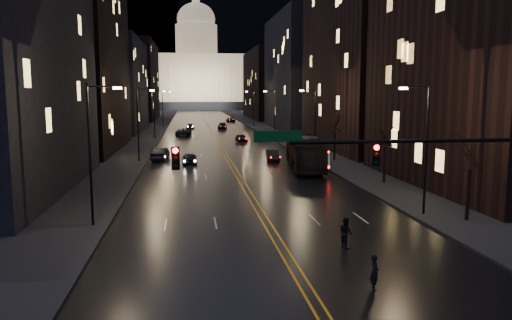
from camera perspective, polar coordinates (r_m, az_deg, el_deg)
name	(u,v)px	position (r m, az deg, el deg)	size (l,w,h in m)	color
ground	(299,276)	(23.73, 4.89, -13.09)	(900.00, 900.00, 0.00)	black
road	(205,121)	(151.96, -5.86, 4.47)	(20.00, 320.00, 0.02)	black
sidewalk_left	(158,121)	(152.14, -11.15, 4.39)	(8.00, 320.00, 0.16)	black
sidewalk_right	(251,120)	(153.05, -0.60, 4.55)	(8.00, 320.00, 0.16)	black
center_line	(205,121)	(151.95, -5.86, 4.47)	(0.62, 320.00, 0.01)	orange
building_left_mid	(74,54)	(77.54, -20.07, 11.36)	(12.00, 30.00, 28.00)	black
building_left_far	(114,86)	(114.79, -15.93, 8.18)	(12.00, 34.00, 20.00)	black
building_left_dist	(136,81)	(162.48, -13.55, 8.73)	(12.00, 40.00, 24.00)	black
building_right_near	(484,52)	(49.18, 24.62, 11.19)	(12.00, 26.00, 24.00)	black
building_right_tall	(367,19)	(76.92, 12.52, 15.41)	(12.00, 30.00, 38.00)	black
building_right_mid	(301,73)	(116.65, 5.21, 9.90)	(12.00, 34.00, 26.00)	black
building_right_dist	(268,85)	(163.73, 1.42, 8.58)	(12.00, 40.00, 22.00)	black
mountain_ridge	(244,21)	(408.09, -1.37, 15.64)	(520.00, 60.00, 130.00)	black
capitol	(197,76)	(271.83, -6.76, 9.46)	(90.00, 50.00, 58.50)	black
traffic_signal	(424,165)	(24.42, 18.69, -0.49)	(17.29, 0.45, 7.00)	black
streetlamp_right_near	(424,142)	(35.49, 18.65, 1.91)	(2.13, 0.25, 9.00)	black
streetlamp_left_near	(93,147)	(32.36, -18.17, 1.41)	(2.13, 0.25, 9.00)	black
streetlamp_right_mid	(314,119)	(63.71, 6.62, 4.64)	(2.13, 0.25, 9.00)	black
streetlamp_left_mid	(139,121)	(62.01, -13.19, 4.40)	(2.13, 0.25, 9.00)	black
streetlamp_right_far	(274,111)	(93.04, 2.04, 5.62)	(2.13, 0.25, 9.00)	black
streetlamp_left_far	(155,112)	(91.89, -11.43, 5.45)	(2.13, 0.25, 9.00)	black
streetlamp_right_dist	(253,107)	(122.70, -0.34, 6.12)	(2.13, 0.25, 9.00)	black
streetlamp_left_dist	(163,107)	(121.83, -10.54, 5.98)	(2.13, 0.25, 9.00)	black
tree_right_near	(470,154)	(34.85, 23.29, 0.66)	(2.40, 2.40, 6.65)	black
tree_right_mid	(385,135)	(47.34, 14.58, 2.73)	(2.40, 2.40, 6.65)	black
tree_right_far	(335,125)	(62.40, 9.02, 4.02)	(2.40, 2.40, 6.65)	black
bus	(305,153)	(55.45, 5.60, 0.82)	(3.06, 13.09, 3.65)	black
oncoming_car_a	(190,159)	(59.37, -7.59, 0.17)	(1.70, 4.22, 1.44)	black
oncoming_car_b	(160,154)	(63.75, -10.87, 0.69)	(1.71, 4.90, 1.62)	black
oncoming_car_c	(184,132)	(99.39, -8.28, 3.19)	(2.54, 5.52, 1.53)	black
oncoming_car_d	(190,126)	(118.40, -7.53, 3.85)	(1.81, 4.45, 1.29)	black
receding_car_a	(273,155)	(61.97, 1.90, 0.52)	(1.47, 4.22, 1.39)	black
receding_car_b	(241,138)	(86.28, -1.68, 2.53)	(1.61, 4.00, 1.36)	black
receding_car_c	(222,126)	(117.19, -3.87, 3.90)	(2.04, 5.03, 1.46)	black
receding_car_d	(231,120)	(146.49, -2.89, 4.62)	(2.12, 4.59, 1.28)	black
pedestrian_a	(375,272)	(22.46, 13.39, -12.38)	(0.57, 0.37, 1.55)	black
pedestrian_b	(346,233)	(27.86, 10.22, -8.17)	(0.83, 0.45, 1.70)	black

